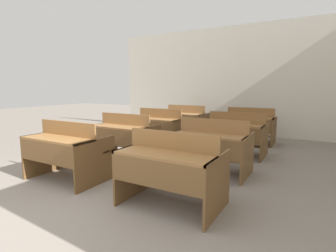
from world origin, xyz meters
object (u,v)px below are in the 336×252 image
object	(u,v)px
bench_third_left	(159,126)
bench_back_right	(250,125)
bench_front_right	(171,168)
bench_front_left	(66,149)
bench_third_right	(236,133)
bench_back_left	(185,120)
bench_second_right	(212,145)
bench_second_left	(124,136)

from	to	relation	value
bench_third_left	bench_back_right	size ratio (longest dim) A/B	1.00
bench_front_right	bench_back_right	world-z (taller)	same
bench_front_left	bench_third_right	world-z (taller)	same
bench_back_left	bench_front_left	bearing A→B (deg)	-90.01
bench_second_right	bench_back_left	world-z (taller)	same
bench_second_left	bench_front_right	bearing A→B (deg)	-36.99
bench_third_right	bench_back_right	bearing A→B (deg)	90.97
bench_back_left	bench_back_right	bearing A→B (deg)	-0.64
bench_second_right	bench_back_right	xyz separation A→B (m)	(-0.00, 2.67, 0.00)
bench_front_left	bench_back_right	xyz separation A→B (m)	(1.78, 4.02, 0.00)
bench_front_right	bench_third_left	world-z (taller)	same
bench_front_right	bench_second_left	bearing A→B (deg)	143.01
bench_second_right	bench_third_right	distance (m)	1.33
bench_second_left	bench_back_left	size ratio (longest dim) A/B	1.00
bench_front_right	bench_back_left	world-z (taller)	same
bench_second_right	bench_second_left	bearing A→B (deg)	-179.08
bench_second_right	bench_back_left	size ratio (longest dim) A/B	1.00
bench_front_right	bench_third_right	world-z (taller)	same
bench_front_left	bench_second_left	distance (m)	1.32
bench_third_left	bench_back_right	bearing A→B (deg)	36.91
bench_third_left	bench_back_left	distance (m)	1.37
bench_back_left	bench_back_right	size ratio (longest dim) A/B	1.00
bench_third_left	bench_back_left	bearing A→B (deg)	89.19
bench_front_left	bench_third_right	size ratio (longest dim) A/B	1.00
bench_third_left	bench_back_right	distance (m)	2.25
bench_second_left	bench_back_right	world-z (taller)	same
bench_front_right	bench_second_left	distance (m)	2.21
bench_second_left	bench_second_right	size ratio (longest dim) A/B	1.00
bench_front_left	bench_back_left	xyz separation A→B (m)	(0.00, 4.04, 0.00)
bench_back_left	bench_second_right	bearing A→B (deg)	-56.50
bench_third_left	bench_second_left	bearing A→B (deg)	-88.32
bench_front_right	bench_third_right	bearing A→B (deg)	89.62
bench_second_left	bench_back_left	distance (m)	2.72
bench_third_right	bench_back_left	bearing A→B (deg)	142.81
bench_front_left	bench_front_right	distance (m)	1.78
bench_front_left	bench_front_right	world-z (taller)	same
bench_front_right	bench_back_left	xyz separation A→B (m)	(-1.78, 4.05, 0.00)
bench_front_right	bench_third_right	xyz separation A→B (m)	(0.02, 2.68, 0.00)
bench_front_left	bench_third_right	xyz separation A→B (m)	(1.80, 2.68, 0.00)
bench_second_left	bench_third_right	world-z (taller)	same
bench_third_right	bench_back_right	size ratio (longest dim) A/B	1.00
bench_front_left	bench_second_right	size ratio (longest dim) A/B	1.00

